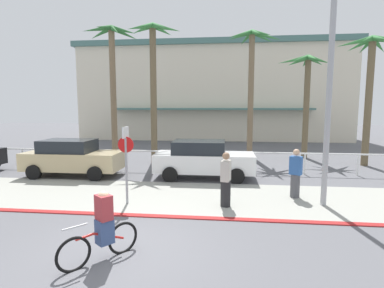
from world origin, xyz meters
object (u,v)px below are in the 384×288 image
object	(u,v)px
palm_tree_4	(307,79)
streetlight_curb	(333,71)
palm_tree_1	(112,61)
palm_tree_2	(153,61)
cyclist_red_0	(102,228)
pedestrian_0	(226,182)
stop_sign_bike_lane	(126,154)
car_tan_1	(73,157)
palm_tree_3	(252,60)
pedestrian_1	(295,175)
palm_tree_5	(372,67)
car_white_2	(203,159)

from	to	relation	value
palm_tree_4	streetlight_curb	bearing A→B (deg)	-99.74
palm_tree_1	palm_tree_2	xyz separation A→B (m)	(2.80, -1.13, -0.19)
cyclist_red_0	pedestrian_0	distance (m)	4.51
stop_sign_bike_lane	palm_tree_2	bearing A→B (deg)	96.47
streetlight_curb	car_tan_1	distance (m)	11.31
palm_tree_3	car_tan_1	world-z (taller)	palm_tree_3
pedestrian_1	palm_tree_2	bearing A→B (deg)	136.44
stop_sign_bike_lane	palm_tree_4	world-z (taller)	palm_tree_4
palm_tree_1	cyclist_red_0	world-z (taller)	palm_tree_1
palm_tree_1	pedestrian_1	size ratio (longest dim) A/B	4.61
cyclist_red_0	pedestrian_1	distance (m)	7.05
streetlight_curb	palm_tree_2	xyz separation A→B (m)	(-7.26, 7.21, 1.44)
streetlight_curb	palm_tree_5	world-z (taller)	streetlight_curb
cyclist_red_0	stop_sign_bike_lane	bearing A→B (deg)	100.72
palm_tree_3	car_white_2	world-z (taller)	palm_tree_3
palm_tree_3	car_tan_1	size ratio (longest dim) A/B	1.80
palm_tree_5	pedestrian_1	xyz separation A→B (m)	(-5.14, -6.57, -4.48)
car_tan_1	streetlight_curb	bearing A→B (deg)	-18.36
stop_sign_bike_lane	palm_tree_4	size ratio (longest dim) A/B	0.40
palm_tree_2	palm_tree_5	distance (m)	11.68
cyclist_red_0	palm_tree_5	bearing A→B (deg)	48.80
cyclist_red_0	pedestrian_0	xyz separation A→B (m)	(2.54, 3.72, 0.13)
stop_sign_bike_lane	pedestrian_0	bearing A→B (deg)	1.44
palm_tree_4	car_white_2	bearing A→B (deg)	-133.09
stop_sign_bike_lane	palm_tree_1	distance (m)	10.33
palm_tree_2	palm_tree_5	bearing A→B (deg)	1.79
car_white_2	cyclist_red_0	size ratio (longest dim) A/B	2.93
palm_tree_2	car_white_2	xyz separation A→B (m)	(3.08, -3.59, -4.85)
palm_tree_3	palm_tree_5	xyz separation A→B (m)	(6.03, -2.35, -0.79)
pedestrian_0	palm_tree_3	bearing A→B (deg)	81.36
palm_tree_3	pedestrian_1	bearing A→B (deg)	-84.31
palm_tree_5	car_tan_1	xyz separation A→B (m)	(-14.64, -4.17, -4.41)
stop_sign_bike_lane	car_tan_1	xyz separation A→B (m)	(-3.83, 3.74, -0.81)
stop_sign_bike_lane	car_tan_1	bearing A→B (deg)	135.68
palm_tree_1	pedestrian_0	distance (m)	12.13
cyclist_red_0	pedestrian_0	world-z (taller)	pedestrian_0
car_tan_1	cyclist_red_0	xyz separation A→B (m)	(4.52, -7.38, -0.18)
palm_tree_4	stop_sign_bike_lane	bearing A→B (deg)	-128.31
palm_tree_3	streetlight_curb	bearing A→B (deg)	-80.70
streetlight_curb	palm_tree_1	distance (m)	13.16
stop_sign_bike_lane	palm_tree_3	distance (m)	12.15
streetlight_curb	palm_tree_2	world-z (taller)	palm_tree_2
palm_tree_3	pedestrian_0	xyz separation A→B (m)	(-1.55, -10.19, -5.25)
palm_tree_4	palm_tree_3	bearing A→B (deg)	179.82
palm_tree_2	palm_tree_5	world-z (taller)	palm_tree_2
car_tan_1	pedestrian_1	bearing A→B (deg)	-14.13
cyclist_red_0	streetlight_curb	bearing A→B (deg)	34.90
palm_tree_1	car_tan_1	bearing A→B (deg)	-92.09
palm_tree_1	pedestrian_0	world-z (taller)	palm_tree_1
car_tan_1	palm_tree_4	bearing A→B (deg)	28.61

